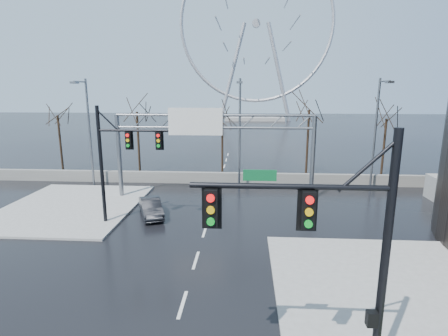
# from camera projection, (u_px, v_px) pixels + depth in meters

# --- Properties ---
(ground) EXTENTS (260.00, 260.00, 0.00)m
(ground) POSITION_uv_depth(u_px,v_px,m) (182.00, 304.00, 14.89)
(ground) COLOR black
(ground) RESTS_ON ground
(sidewalk_right_ext) EXTENTS (12.00, 10.00, 0.15)m
(sidewalk_right_ext) POSITION_uv_depth(u_px,v_px,m) (403.00, 286.00, 16.19)
(sidewalk_right_ext) COLOR gray
(sidewalk_right_ext) RESTS_ON ground
(sidewalk_far) EXTENTS (10.00, 12.00, 0.15)m
(sidewalk_far) POSITION_uv_depth(u_px,v_px,m) (71.00, 207.00, 27.26)
(sidewalk_far) COLOR gray
(sidewalk_far) RESTS_ON ground
(barrier_wall) EXTENTS (52.00, 0.50, 1.10)m
(barrier_wall) POSITION_uv_depth(u_px,v_px,m) (219.00, 178.00, 34.26)
(barrier_wall) COLOR slate
(barrier_wall) RESTS_ON ground
(signal_mast_near) EXTENTS (5.52, 0.41, 8.00)m
(signal_mast_near) POSITION_uv_depth(u_px,v_px,m) (337.00, 241.00, 9.58)
(signal_mast_near) COLOR black
(signal_mast_near) RESTS_ON ground
(signal_mast_far) EXTENTS (4.72, 0.41, 8.00)m
(signal_mast_far) POSITION_uv_depth(u_px,v_px,m) (117.00, 154.00, 22.95)
(signal_mast_far) COLOR black
(signal_mast_far) RESTS_ON ground
(sign_gantry) EXTENTS (16.36, 0.40, 7.60)m
(sign_gantry) POSITION_uv_depth(u_px,v_px,m) (210.00, 138.00, 28.37)
(sign_gantry) COLOR slate
(sign_gantry) RESTS_ON ground
(streetlight_left) EXTENTS (0.50, 2.55, 10.00)m
(streetlight_left) POSITION_uv_depth(u_px,v_px,m) (87.00, 125.00, 32.07)
(streetlight_left) COLOR slate
(streetlight_left) RESTS_ON ground
(streetlight_mid) EXTENTS (0.50, 2.55, 10.00)m
(streetlight_mid) POSITION_uv_depth(u_px,v_px,m) (240.00, 125.00, 31.19)
(streetlight_mid) COLOR slate
(streetlight_mid) RESTS_ON ground
(streetlight_right) EXTENTS (0.50, 2.55, 10.00)m
(streetlight_right) POSITION_uv_depth(u_px,v_px,m) (377.00, 126.00, 30.43)
(streetlight_right) COLOR slate
(streetlight_right) RESTS_ON ground
(tree_far_left) EXTENTS (3.50, 3.50, 7.00)m
(tree_far_left) POSITION_uv_depth(u_px,v_px,m) (58.00, 122.00, 38.21)
(tree_far_left) COLOR black
(tree_far_left) RESTS_ON ground
(tree_left) EXTENTS (3.75, 3.75, 7.50)m
(tree_left) POSITION_uv_depth(u_px,v_px,m) (137.00, 119.00, 37.06)
(tree_left) COLOR black
(tree_left) RESTS_ON ground
(tree_center) EXTENTS (3.25, 3.25, 6.50)m
(tree_center) POSITION_uv_depth(u_px,v_px,m) (222.00, 126.00, 37.64)
(tree_center) COLOR black
(tree_center) RESTS_ON ground
(tree_right) EXTENTS (3.90, 3.90, 7.80)m
(tree_right) POSITION_uv_depth(u_px,v_px,m) (309.00, 118.00, 35.87)
(tree_right) COLOR black
(tree_right) RESTS_ON ground
(tree_far_right) EXTENTS (3.40, 3.40, 6.80)m
(tree_far_right) POSITION_uv_depth(u_px,v_px,m) (386.00, 125.00, 36.03)
(tree_far_right) COLOR black
(tree_far_right) RESTS_ON ground
(ferris_wheel) EXTENTS (45.00, 6.00, 50.91)m
(ferris_wheel) POSITION_uv_depth(u_px,v_px,m) (256.00, 30.00, 101.48)
(ferris_wheel) COLOR gray
(ferris_wheel) RESTS_ON ground
(car) EXTENTS (2.79, 4.16, 1.30)m
(car) POSITION_uv_depth(u_px,v_px,m) (151.00, 208.00, 25.28)
(car) COLOR black
(car) RESTS_ON ground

